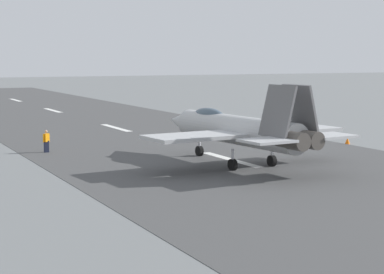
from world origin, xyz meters
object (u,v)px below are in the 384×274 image
Objects in this scene: crew_person at (46,141)px; fighter_jet at (237,129)px; marker_cone_far at (256,125)px; marker_cone_mid at (347,141)px.

fighter_jet is at bearing -138.59° from crew_person.
fighter_jet is 9.90× the size of crew_person.
fighter_jet is 25.05m from marker_cone_far.
fighter_jet is 31.34× the size of marker_cone_far.
marker_cone_mid is at bearing -103.65° from crew_person.
marker_cone_mid is 14.98m from marker_cone_far.
fighter_jet is 31.34× the size of marker_cone_mid.
crew_person reaches higher than marker_cone_far.
marker_cone_mid and marker_cone_far have the same top height.
crew_person is (11.57, 10.21, -1.58)m from fighter_jet.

